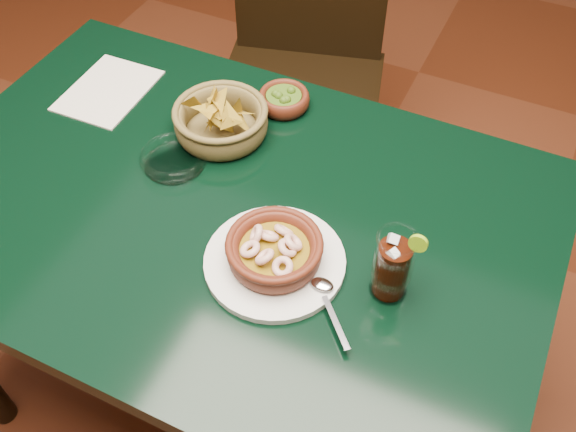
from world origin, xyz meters
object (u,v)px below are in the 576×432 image
at_px(dining_table, 228,238).
at_px(dining_chair, 302,67).
at_px(shrimp_plate, 275,253).
at_px(cola_drink, 393,266).
at_px(chip_basket, 221,120).

relative_size(dining_table, dining_chair, 1.23).
relative_size(dining_chair, shrimp_plate, 3.24).
height_order(shrimp_plate, cola_drink, cola_drink).
bearing_deg(dining_table, shrimp_plate, -29.34).
bearing_deg(dining_chair, chip_basket, -83.52).
height_order(dining_chair, cola_drink, dining_chair).
height_order(dining_table, dining_chair, dining_chair).
bearing_deg(shrimp_plate, dining_chair, 111.03).
distance_m(shrimp_plate, cola_drink, 0.20).
height_order(dining_chair, chip_basket, dining_chair).
height_order(dining_table, chip_basket, chip_basket).
distance_m(shrimp_plate, chip_basket, 0.35).
bearing_deg(dining_chair, cola_drink, -56.80).
distance_m(dining_table, chip_basket, 0.24).
xyz_separation_m(dining_table, dining_chair, (-0.16, 0.71, -0.11)).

